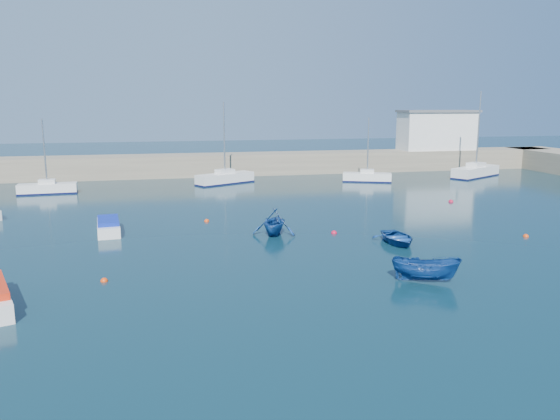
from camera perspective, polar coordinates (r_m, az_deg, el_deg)
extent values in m
plane|color=#0B2732|center=(24.34, 4.27, -10.08)|extent=(220.00, 220.00, 0.00)
cube|color=#786F5B|center=(68.45, -6.85, 4.73)|extent=(96.00, 4.50, 2.60)
cube|color=silver|center=(77.07, 16.09, 7.92)|extent=(10.00, 4.00, 5.00)
cube|color=silver|center=(58.55, -23.12, 2.07)|extent=(5.57, 1.89, 1.01)
cylinder|color=#B7BABC|center=(58.15, -23.39, 5.63)|extent=(0.15, 0.15, 6.30)
cube|color=silver|center=(60.99, -5.76, 3.30)|extent=(6.84, 4.91, 1.15)
cylinder|color=#B7BABC|center=(60.55, -5.84, 7.48)|extent=(0.17, 0.17, 7.78)
cube|color=silver|center=(62.96, 9.08, 3.39)|extent=(5.59, 3.43, 1.01)
cylinder|color=#B7BABC|center=(62.59, 9.19, 6.68)|extent=(0.15, 0.15, 6.22)
cube|color=silver|center=(70.44, 19.76, 3.78)|extent=(7.81, 5.83, 1.24)
cylinder|color=#B7BABC|center=(70.04, 20.03, 7.92)|extent=(0.18, 0.18, 8.95)
cube|color=silver|center=(39.36, -17.48, -1.77)|extent=(1.86, 4.25, 0.74)
cube|color=navy|center=(39.26, -17.53, -1.05)|extent=(1.68, 3.21, 0.27)
imported|color=navy|center=(35.53, 12.17, -2.86)|extent=(2.65, 3.63, 0.74)
imported|color=navy|center=(36.91, -0.60, -1.25)|extent=(3.94, 4.21, 1.79)
imported|color=navy|center=(28.24, 14.99, -6.02)|extent=(3.58, 2.59, 1.30)
sphere|color=red|center=(28.96, -17.89, -7.11)|extent=(0.38, 0.38, 0.38)
sphere|color=#AE0D2C|center=(37.67, 5.67, -2.44)|extent=(0.41, 0.41, 0.41)
sphere|color=red|center=(40.08, 24.30, -2.56)|extent=(0.39, 0.39, 0.39)
sphere|color=red|center=(41.59, -7.67, -1.20)|extent=(0.39, 0.39, 0.39)
sphere|color=#AE0D2C|center=(51.70, 17.42, 0.80)|extent=(0.46, 0.46, 0.46)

